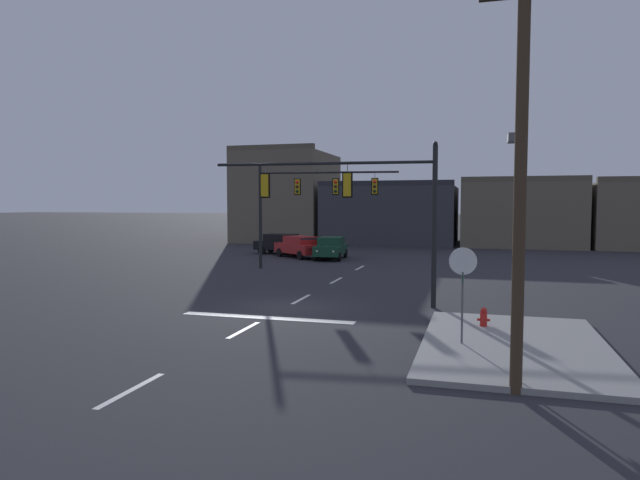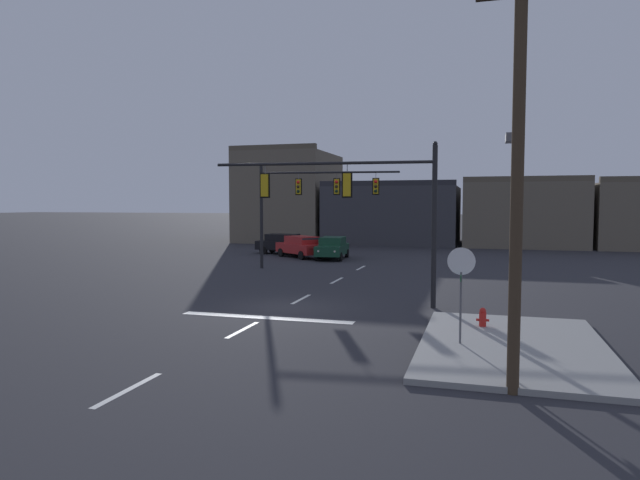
% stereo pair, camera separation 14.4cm
% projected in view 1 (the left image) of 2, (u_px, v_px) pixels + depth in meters
% --- Properties ---
extents(ground_plane, '(400.00, 400.00, 0.00)m').
position_uv_depth(ground_plane, '(285.00, 308.00, 21.69)').
color(ground_plane, '#2B2B30').
extents(sidewalk_near_corner, '(5.00, 8.00, 0.15)m').
position_uv_depth(sidewalk_near_corner, '(514.00, 346.00, 15.60)').
color(sidewalk_near_corner, gray).
rests_on(sidewalk_near_corner, ground).
extents(stop_bar_paint, '(6.40, 0.50, 0.01)m').
position_uv_depth(stop_bar_paint, '(267.00, 318.00, 19.77)').
color(stop_bar_paint, silver).
rests_on(stop_bar_paint, ground).
extents(lane_centreline, '(0.16, 26.40, 0.01)m').
position_uv_depth(lane_centreline, '(301.00, 299.00, 23.61)').
color(lane_centreline, silver).
rests_on(lane_centreline, ground).
extents(signal_mast_near_side, '(8.90, 0.83, 6.42)m').
position_uv_depth(signal_mast_near_side, '(364.00, 198.00, 21.95)').
color(signal_mast_near_side, black).
rests_on(signal_mast_near_side, ground).
extents(signal_mast_far_side, '(8.58, 1.15, 6.56)m').
position_uv_depth(signal_mast_far_side, '(305.00, 195.00, 34.20)').
color(signal_mast_far_side, black).
rests_on(signal_mast_far_side, ground).
extents(stop_sign, '(0.76, 0.64, 2.83)m').
position_uv_depth(stop_sign, '(463.00, 272.00, 15.46)').
color(stop_sign, '#56565B').
rests_on(stop_sign, ground).
extents(car_lot_nearside, '(4.55, 4.17, 1.61)m').
position_uv_depth(car_lot_nearside, '(300.00, 246.00, 41.84)').
color(car_lot_nearside, '#A81E1E').
rests_on(car_lot_nearside, ground).
extents(car_lot_middle, '(4.55, 2.15, 1.61)m').
position_uv_depth(car_lot_middle, '(282.00, 243.00, 44.91)').
color(car_lot_middle, black).
rests_on(car_lot_middle, ground).
extents(car_lot_farside, '(2.19, 4.56, 1.61)m').
position_uv_depth(car_lot_farside, '(331.00, 247.00, 40.66)').
color(car_lot_farside, '#143D28').
rests_on(car_lot_farside, ground).
extents(utility_pole, '(2.20, 2.50, 9.70)m').
position_uv_depth(utility_pole, '(521.00, 148.00, 11.69)').
color(utility_pole, '#423323').
rests_on(utility_pole, ground).
extents(fire_hydrant, '(0.40, 0.30, 0.75)m').
position_uv_depth(fire_hydrant, '(484.00, 321.00, 17.72)').
color(fire_hydrant, red).
rests_on(fire_hydrant, ground).
extents(building_row, '(45.11, 13.57, 9.89)m').
position_uv_depth(building_row, '(446.00, 210.00, 56.59)').
color(building_row, '#665B4C').
rests_on(building_row, ground).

